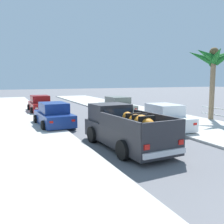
# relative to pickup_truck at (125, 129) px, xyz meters

# --- Properties ---
(sidewalk_left) EXTENTS (5.36, 60.00, 0.12)m
(sidewalk_left) POSITION_rel_pickup_truck_xyz_m (-4.28, 4.05, -0.75)
(sidewalk_left) COLOR beige
(sidewalk_left) RESTS_ON ground
(sidewalk_right) EXTENTS (5.36, 60.00, 0.12)m
(sidewalk_right) POSITION_rel_pickup_truck_xyz_m (6.31, 4.05, -0.75)
(sidewalk_right) COLOR beige
(sidewalk_right) RESTS_ON ground
(curb_left) EXTENTS (0.16, 60.00, 0.10)m
(curb_left) POSITION_rel_pickup_truck_xyz_m (-3.00, 4.05, -0.76)
(curb_left) COLOR silver
(curb_left) RESTS_ON ground
(curb_right) EXTENTS (0.16, 60.00, 0.10)m
(curb_right) POSITION_rel_pickup_truck_xyz_m (5.03, 4.05, -0.76)
(curb_right) COLOR silver
(curb_right) RESTS_ON ground
(pickup_truck) EXTENTS (2.44, 5.32, 1.80)m
(pickup_truck) POSITION_rel_pickup_truck_xyz_m (0.00, 0.00, 0.00)
(pickup_truck) COLOR #28282D
(pickup_truck) RESTS_ON ground
(car_left_near) EXTENTS (2.21, 4.34, 1.54)m
(car_left_near) POSITION_rel_pickup_truck_xyz_m (3.85, 2.49, -0.10)
(car_left_near) COLOR silver
(car_left_near) RESTS_ON ground
(car_right_near) EXTENTS (2.18, 4.33, 1.54)m
(car_right_near) POSITION_rel_pickup_truck_xyz_m (-1.96, 6.18, -0.10)
(car_right_near) COLOR navy
(car_right_near) RESTS_ON ground
(car_left_mid) EXTENTS (2.05, 4.27, 1.54)m
(car_left_mid) POSITION_rel_pickup_truck_xyz_m (-1.75, 13.85, -0.10)
(car_left_mid) COLOR maroon
(car_left_mid) RESTS_ON ground
(car_left_far) EXTENTS (2.05, 4.27, 1.54)m
(car_left_far) POSITION_rel_pickup_truck_xyz_m (4.08, 9.48, -0.10)
(car_left_far) COLOR slate
(car_left_far) RESTS_ON ground
(palm_tree_left_fore) EXTENTS (3.39, 3.56, 5.28)m
(palm_tree_left_fore) POSITION_rel_pickup_truck_xyz_m (8.97, 3.87, 3.53)
(palm_tree_left_fore) COLOR #846B4C
(palm_tree_left_fore) RESTS_ON ground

